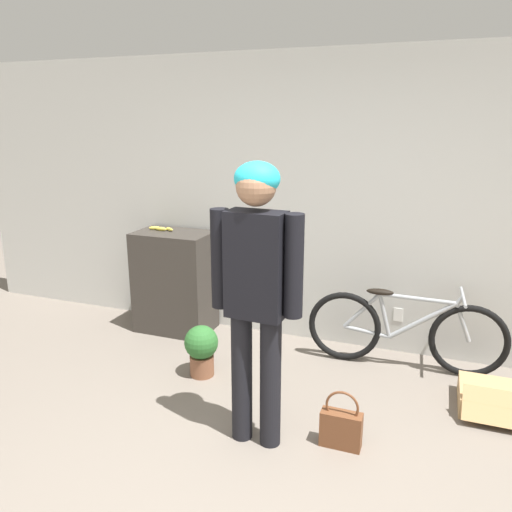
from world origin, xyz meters
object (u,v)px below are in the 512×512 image
banana (161,229)px  cardboard_box (499,401)px  potted_plant (201,348)px  person (256,280)px  bicycle (404,331)px  handbag (341,427)px

banana → cardboard_box: (3.02, -0.51, -0.93)m
cardboard_box → potted_plant: size_ratio=1.26×
banana → cardboard_box: size_ratio=0.51×
person → bicycle: person is taller
banana → potted_plant: 1.36m
bicycle → cardboard_box: bicycle is taller
bicycle → person: bearing=-123.9°
handbag → cardboard_box: 1.27m
bicycle → banana: 2.41m
handbag → banana: bearing=147.3°
person → handbag: 1.10m
bicycle → cardboard_box: 0.86m
person → cardboard_box: bearing=34.3°
potted_plant → banana: bearing=135.5°
potted_plant → handbag: bearing=-22.9°
banana → handbag: 2.57m
person → handbag: person is taller
potted_plant → cardboard_box: bearing=7.1°
cardboard_box → potted_plant: potted_plant is taller
banana → handbag: banana is taller
handbag → potted_plant: 1.35m
person → banana: person is taller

